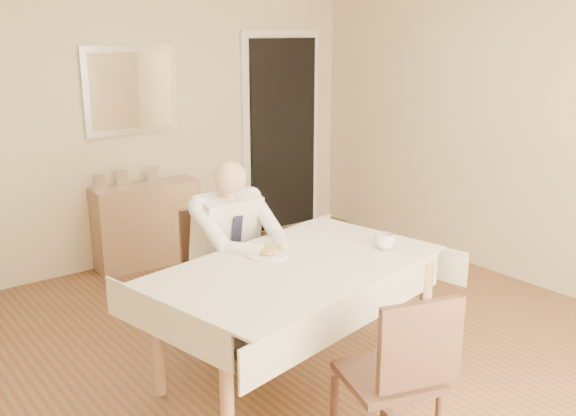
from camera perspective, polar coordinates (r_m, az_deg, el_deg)
room at (r=3.78m, az=3.25°, el=3.98°), size 5.00×5.02×2.60m
doorway at (r=6.67m, az=-0.52°, el=6.49°), size 0.96×0.07×2.10m
mirror at (r=5.79m, az=-13.76°, el=10.13°), size 0.86×0.04×0.76m
dining_table at (r=3.75m, az=0.74°, el=-6.20°), size 1.90×1.33×0.75m
chair_far at (r=4.48m, az=-6.27°, el=-4.92°), size 0.47×0.47×0.88m
chair_near at (r=3.17m, az=9.98°, el=-14.07°), size 0.53×0.54×0.89m
seated_man at (r=4.19m, az=-4.30°, el=-3.49°), size 0.48×0.72×1.24m
plate at (r=3.85m, az=-1.84°, el=-4.09°), size 0.26×0.26×0.02m
food at (r=3.85m, az=-1.84°, el=-3.78°), size 0.14×0.14×0.06m
knife at (r=3.83m, az=-0.83°, el=-3.97°), size 0.01×0.13×0.01m
fork at (r=3.78m, az=-1.80°, el=-4.21°), size 0.01×0.13×0.01m
coffee_mug at (r=3.99m, az=8.58°, el=-2.96°), size 0.14×0.14×0.10m
sideboard at (r=5.88m, az=-12.42°, el=-1.45°), size 0.95×0.37×0.74m
photo_frame_left at (r=5.64m, az=-16.43°, el=2.20°), size 0.10×0.02×0.14m
photo_frame_center at (r=5.76m, az=-14.56°, el=2.61°), size 0.10×0.02×0.14m
photo_frame_right at (r=5.85m, az=-11.93°, el=2.98°), size 0.10×0.02×0.14m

